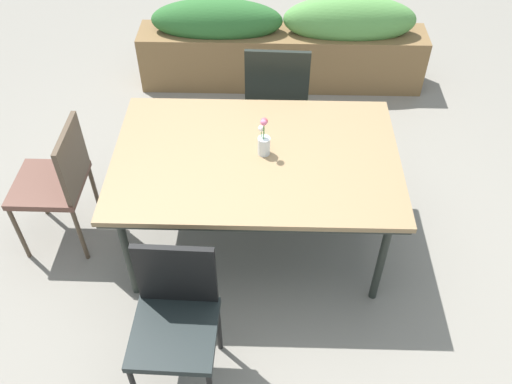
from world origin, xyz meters
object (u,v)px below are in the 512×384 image
at_px(chair_far_side, 277,92).
at_px(flower_vase, 264,141).
at_px(chair_end_left, 58,179).
at_px(chair_near_left, 175,315).
at_px(dining_table, 256,161).
at_px(planter_box, 283,44).

bearing_deg(chair_far_side, flower_vase, -93.33).
relative_size(chair_end_left, chair_near_left, 1.02).
bearing_deg(chair_near_left, dining_table, -110.11).
bearing_deg(flower_vase, planter_box, 85.57).
distance_m(dining_table, flower_vase, 0.15).
bearing_deg(chair_end_left, flower_vase, -88.68).
distance_m(chair_near_left, planter_box, 2.83).
height_order(chair_far_side, flower_vase, flower_vase).
relative_size(dining_table, planter_box, 0.67).
xyz_separation_m(dining_table, flower_vase, (0.04, 0.02, 0.14)).
height_order(chair_end_left, chair_far_side, chair_far_side).
distance_m(chair_end_left, chair_near_left, 1.24).
height_order(chair_end_left, flower_vase, flower_vase).
xyz_separation_m(chair_end_left, planter_box, (1.38, 1.85, -0.13)).
xyz_separation_m(dining_table, chair_far_side, (0.13, 0.91, -0.14)).
distance_m(dining_table, chair_near_left, 1.01).
bearing_deg(chair_end_left, dining_table, -89.55).
bearing_deg(planter_box, chair_far_side, -93.63).
distance_m(chair_near_left, flower_vase, 1.07).
height_order(dining_table, flower_vase, flower_vase).
height_order(chair_end_left, planter_box, chair_end_left).
relative_size(chair_far_side, planter_box, 0.39).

